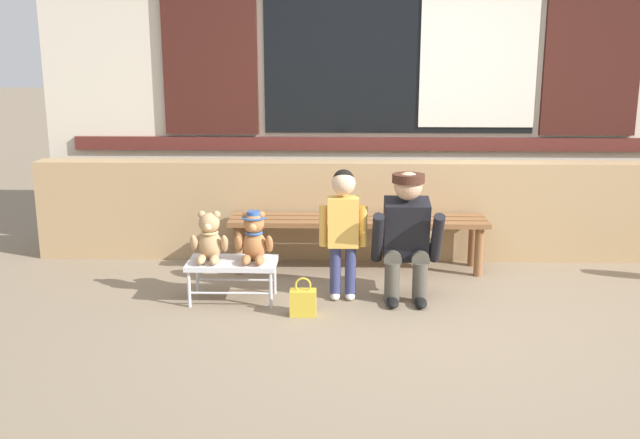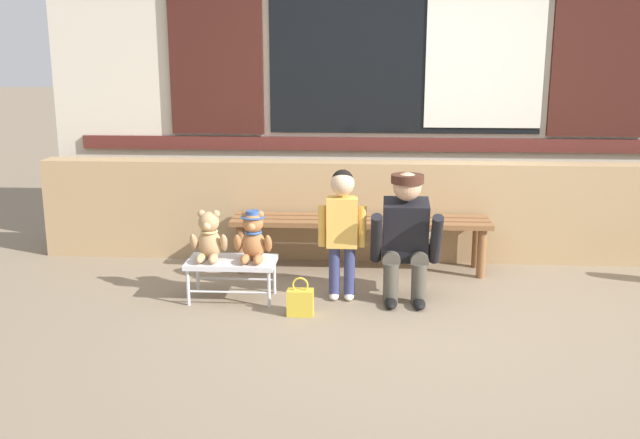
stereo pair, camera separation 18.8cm
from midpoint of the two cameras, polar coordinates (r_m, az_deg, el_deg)
name	(u,v)px [view 1 (the left image)]	position (r m, az deg, el deg)	size (l,w,h in m)	color
ground_plane	(415,316)	(4.97, 6.51, -7.68)	(60.00, 60.00, 0.00)	#84725B
brick_low_wall	(400,210)	(6.21, 5.53, 0.73)	(6.28, 0.25, 0.85)	tan
shop_facade	(400,42)	(6.58, 5.55, 13.91)	(6.41, 0.26, 3.69)	beige
wooden_bench_long	(358,226)	(5.86, 2.12, -0.52)	(2.10, 0.40, 0.44)	brown
small_display_bench	(232,265)	(5.21, -8.03, -3.63)	(0.64, 0.36, 0.30)	silver
teddy_bear_plain	(209,239)	(5.19, -9.84, -1.51)	(0.28, 0.26, 0.36)	tan
teddy_bear_with_hat	(254,238)	(5.13, -6.34, -1.45)	(0.28, 0.27, 0.36)	#A86B3D
child_standing	(343,220)	(5.11, 0.82, -0.06)	(0.35, 0.18, 0.96)	navy
adult_crouching	(408,235)	(5.16, 5.97, -1.27)	(0.50, 0.49, 0.95)	#4C473D
handbag_on_ground	(303,302)	(4.94, -2.45, -6.57)	(0.18, 0.11, 0.27)	gold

